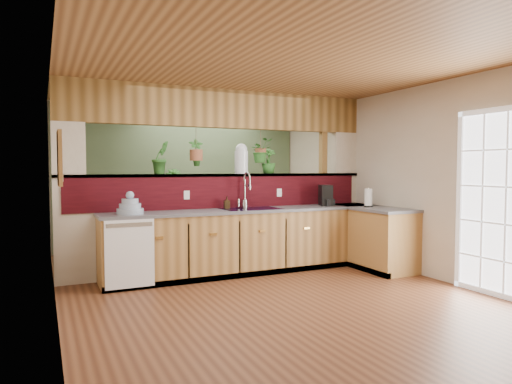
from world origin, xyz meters
name	(u,v)px	position (x,y,z in m)	size (l,w,h in m)	color
ground	(266,291)	(0.00, 0.00, 0.00)	(4.60, 7.00, 0.01)	#562E1A
ceiling	(266,72)	(0.00, 0.00, 2.60)	(4.60, 7.00, 0.01)	brown
wall_back	(183,177)	(0.00, 3.50, 1.30)	(4.60, 0.02, 2.60)	beige
wall_left	(54,186)	(-2.30, 0.00, 1.30)	(0.02, 7.00, 2.60)	beige
wall_right	(413,180)	(2.30, 0.00, 1.30)	(0.02, 7.00, 2.60)	beige
pass_through_partition	(227,187)	(0.03, 1.35, 1.19)	(4.60, 0.21, 2.60)	beige
pass_through_ledge	(225,175)	(0.00, 1.35, 1.37)	(4.60, 0.21, 0.04)	brown
header_beam	(224,109)	(0.00, 1.35, 2.33)	(4.60, 0.15, 0.55)	brown
sage_backwall	(183,177)	(0.00, 3.48, 1.30)	(4.55, 0.02, 2.55)	#546C4A
countertop	(291,239)	(0.84, 0.87, 0.45)	(4.14, 1.52, 0.90)	olive
dishwasher	(130,253)	(-1.48, 0.66, 0.46)	(0.58, 0.03, 0.82)	white
navy_sink	(251,214)	(0.25, 0.98, 0.82)	(0.82, 0.50, 0.18)	black
french_door	(494,205)	(2.27, -1.30, 1.05)	(0.06, 1.02, 2.16)	white
framed_print	(60,158)	(-2.27, -0.80, 1.55)	(0.04, 0.35, 0.45)	olive
faucet	(246,188)	(0.24, 1.13, 1.18)	(0.23, 0.23, 0.52)	#B7B7B2
dish_stack	(130,207)	(-1.43, 0.92, 0.99)	(0.33, 0.33, 0.29)	#8C9DB5
soap_dispenser	(227,203)	(-0.05, 1.13, 0.99)	(0.08, 0.08, 0.17)	#342413
coffee_maker	(326,196)	(1.50, 0.96, 1.04)	(0.17, 0.28, 0.31)	black
paper_towel	(368,198)	(1.95, 0.52, 1.03)	(0.13, 0.13, 0.29)	black
glass_jar	(241,159)	(0.27, 1.35, 1.61)	(0.20, 0.20, 0.44)	silver
ledge_plant_left	(161,158)	(-0.93, 1.35, 1.62)	(0.25, 0.20, 0.45)	#275E20
ledge_plant_right	(269,161)	(0.72, 1.35, 1.58)	(0.21, 0.21, 0.38)	#275E20
hanging_plant_a	(196,144)	(-0.43, 1.35, 1.82)	(0.22, 0.18, 0.51)	brown
hanging_plant_b	(261,140)	(0.58, 1.35, 1.89)	(0.36, 0.33, 0.48)	brown
shelving_console	(153,223)	(-0.63, 3.25, 0.50)	(1.35, 0.36, 0.90)	black
shelf_plant_a	(127,187)	(-1.07, 3.25, 1.14)	(0.20, 0.14, 0.38)	#275E20
shelf_plant_b	(173,183)	(-0.26, 3.25, 1.20)	(0.29, 0.29, 0.51)	#275E20
floor_plant	(245,230)	(0.91, 2.67, 0.35)	(0.63, 0.54, 0.70)	#275E20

